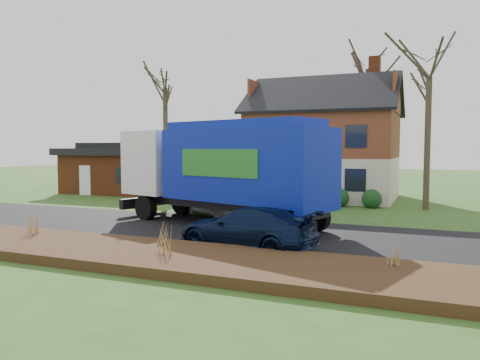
% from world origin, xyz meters
% --- Properties ---
extents(ground, '(120.00, 120.00, 0.00)m').
position_xyz_m(ground, '(0.00, 0.00, 0.00)').
color(ground, '#2E531B').
rests_on(ground, ground).
extents(road, '(80.00, 7.00, 0.02)m').
position_xyz_m(road, '(0.00, 0.00, 0.01)').
color(road, black).
rests_on(road, ground).
extents(mulch_verge, '(80.00, 3.50, 0.30)m').
position_xyz_m(mulch_verge, '(0.00, -5.30, 0.15)').
color(mulch_verge, '#321C10').
rests_on(mulch_verge, ground).
extents(main_house, '(12.95, 8.95, 9.26)m').
position_xyz_m(main_house, '(1.49, 13.91, 4.03)').
color(main_house, beige).
rests_on(main_house, ground).
extents(ranch_house, '(9.80, 8.20, 3.70)m').
position_xyz_m(ranch_house, '(-12.00, 13.00, 1.81)').
color(ranch_house, brown).
rests_on(ranch_house, ground).
extents(garbage_truck, '(10.76, 5.66, 4.46)m').
position_xyz_m(garbage_truck, '(0.37, 1.31, 2.57)').
color(garbage_truck, black).
rests_on(garbage_truck, ground).
extents(silver_sedan, '(4.32, 2.73, 1.34)m').
position_xyz_m(silver_sedan, '(-1.45, 3.72, 0.67)').
color(silver_sedan, '#AAAEB2').
rests_on(silver_sedan, ground).
extents(navy_wagon, '(5.01, 2.60, 1.39)m').
position_xyz_m(navy_wagon, '(3.03, -2.66, 0.69)').
color(navy_wagon, black).
rests_on(navy_wagon, ground).
extents(tree_front_west, '(3.26, 3.26, 9.69)m').
position_xyz_m(tree_front_west, '(-6.45, 7.75, 7.98)').
color(tree_front_west, '#423928').
rests_on(tree_front_west, ground).
extents(tree_front_east, '(3.65, 3.65, 10.13)m').
position_xyz_m(tree_front_east, '(8.39, 10.07, 8.24)').
color(tree_front_east, '#433A28').
rests_on(tree_front_east, ground).
extents(tree_back, '(4.03, 4.03, 12.77)m').
position_xyz_m(tree_back, '(3.84, 20.66, 10.65)').
color(tree_back, '#392A22').
rests_on(tree_back, ground).
extents(grass_clump_west, '(0.35, 0.29, 0.93)m').
position_xyz_m(grass_clump_west, '(-4.32, -4.61, 0.76)').
color(grass_clump_west, '#AA834B').
rests_on(grass_clump_west, mulch_verge).
extents(grass_clump_mid, '(0.35, 0.28, 0.96)m').
position_xyz_m(grass_clump_mid, '(1.63, -5.53, 0.78)').
color(grass_clump_mid, '#AE864D').
rests_on(grass_clump_mid, mulch_verge).
extents(grass_clump_east, '(0.31, 0.26, 0.78)m').
position_xyz_m(grass_clump_east, '(7.84, -4.45, 0.69)').
color(grass_clump_east, '#A48448').
rests_on(grass_clump_east, mulch_verge).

